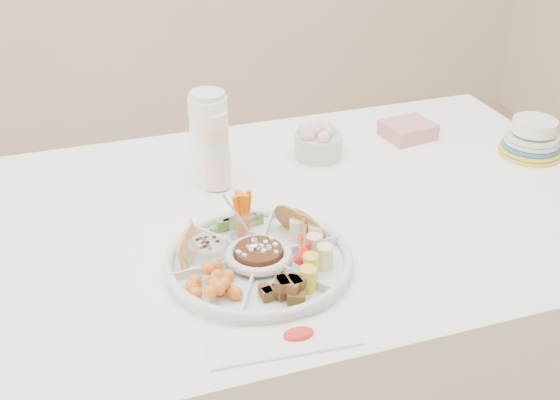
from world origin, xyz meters
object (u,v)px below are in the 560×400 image
object	(u,v)px
party_tray	(259,258)
thermos	(209,138)
dining_table	(303,331)
plate_stack	(532,137)

from	to	relation	value
party_tray	thermos	size ratio (longest dim) A/B	1.55
dining_table	plate_stack	size ratio (longest dim) A/B	9.24
plate_stack	party_tray	bearing A→B (deg)	-162.43
party_tray	thermos	world-z (taller)	thermos
thermos	plate_stack	world-z (taller)	thermos
thermos	dining_table	bearing A→B (deg)	-46.24
thermos	plate_stack	bearing A→B (deg)	-7.98
dining_table	party_tray	distance (m)	0.48
dining_table	plate_stack	distance (m)	0.80
thermos	plate_stack	xyz separation A→B (m)	(0.85, -0.12, -0.07)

